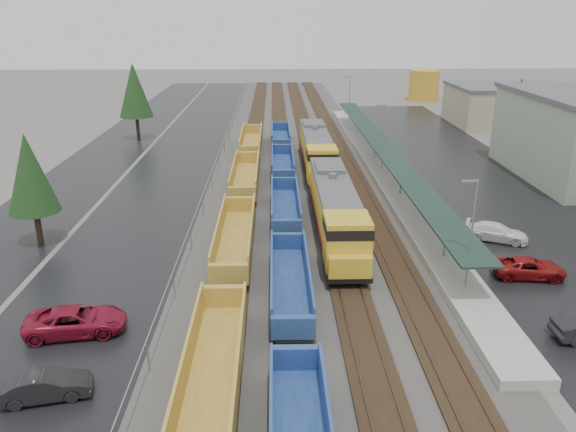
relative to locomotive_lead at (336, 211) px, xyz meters
name	(u,v)px	position (x,y,z in m)	size (l,w,h in m)	color
ballast_strip	(296,154)	(-2.00, 29.81, -2.44)	(20.00, 160.00, 0.08)	#302D2B
trackbed	(296,153)	(-2.00, 29.81, -2.32)	(14.60, 160.00, 0.22)	black
west_parking_lot	(183,154)	(-17.00, 29.81, -2.47)	(10.00, 160.00, 0.02)	black
west_road	(107,155)	(-27.00, 29.81, -2.47)	(9.00, 160.00, 0.02)	black
east_commuter_lot	(462,173)	(17.00, 19.81, -2.47)	(16.00, 100.00, 0.02)	black
station_platform	(382,168)	(7.50, 19.82, -1.75)	(3.00, 80.00, 8.00)	#9E9B93
chainlink_fence	(223,145)	(-11.50, 28.25, -0.87)	(0.08, 160.04, 2.02)	gray
distant_hills	(396,61)	(42.79, 180.49, -2.48)	(301.00, 140.00, 25.20)	#465844
tree_west_near	(30,174)	(-24.00, -0.19, 3.34)	(3.96, 3.96, 9.00)	#332316
tree_west_far	(134,90)	(-25.00, 39.81, 4.64)	(4.84, 4.84, 11.00)	#332316
tree_east	(518,106)	(26.00, 27.81, 3.99)	(4.40, 4.40, 10.00)	#332316
locomotive_lead	(336,211)	(0.00, 0.00, 0.00)	(3.13, 20.65, 4.68)	black
locomotive_trail	(317,151)	(0.00, 21.00, 0.00)	(3.13, 20.65, 4.68)	black
well_string_yellow	(235,239)	(-8.00, -2.66, -1.30)	(2.68, 83.69, 2.37)	olive
well_string_blue	(287,239)	(-4.00, -2.61, -1.36)	(2.50, 88.39, 2.22)	navy
storage_tank	(424,85)	(27.05, 77.79, 0.66)	(6.28, 6.28, 6.28)	gold
parked_car_west_b	(45,386)	(-16.05, -20.02, -1.78)	(4.28, 1.49, 1.41)	black
parked_car_west_c	(76,321)	(-16.52, -14.08, -1.69)	(5.69, 2.62, 1.58)	maroon
parked_car_east_b	(529,268)	(12.93, -7.46, -1.79)	(4.96, 2.29, 1.38)	maroon
parked_car_east_c	(496,232)	(13.16, -0.70, -1.76)	(4.95, 2.01, 1.44)	white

